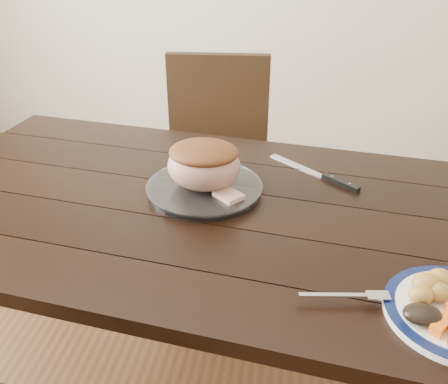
# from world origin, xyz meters

# --- Properties ---
(dining_table) EXTENTS (1.70, 1.09, 0.75)m
(dining_table) POSITION_xyz_m (0.00, 0.00, 0.66)
(dining_table) COLOR black
(dining_table) RESTS_ON ground
(chair_far) EXTENTS (0.45, 0.46, 0.93)m
(chair_far) POSITION_xyz_m (-0.07, 0.74, 0.52)
(chair_far) COLOR black
(chair_far) RESTS_ON ground
(serving_platter) EXTENTS (0.31, 0.31, 0.02)m
(serving_platter) POSITION_xyz_m (0.01, 0.06, 0.76)
(serving_platter) COLOR white
(serving_platter) RESTS_ON dining_table
(roasted_potatoes) EXTENTS (0.09, 0.09, 0.05)m
(roasted_potatoes) POSITION_xyz_m (0.53, -0.31, 0.79)
(roasted_potatoes) COLOR gold
(roasted_potatoes) RESTS_ON dinner_plate
(dark_mushroom) EXTENTS (0.07, 0.05, 0.03)m
(dark_mushroom) POSITION_xyz_m (0.50, -0.39, 0.79)
(dark_mushroom) COLOR black
(dark_mushroom) RESTS_ON dinner_plate
(fork) EXTENTS (0.18, 0.04, 0.00)m
(fork) POSITION_xyz_m (0.38, -0.34, 0.77)
(fork) COLOR silver
(fork) RESTS_ON dinner_plate
(roast_joint) EXTENTS (0.20, 0.17, 0.13)m
(roast_joint) POSITION_xyz_m (0.01, 0.06, 0.83)
(roast_joint) COLOR #A97667
(roast_joint) RESTS_ON serving_platter
(cut_slice) EXTENTS (0.09, 0.09, 0.02)m
(cut_slice) POSITION_xyz_m (0.09, 0.00, 0.78)
(cut_slice) COLOR tan
(cut_slice) RESTS_ON serving_platter
(carving_knife) EXTENTS (0.26, 0.22, 0.01)m
(carving_knife) POSITION_xyz_m (0.35, 0.18, 0.76)
(carving_knife) COLOR silver
(carving_knife) RESTS_ON dining_table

